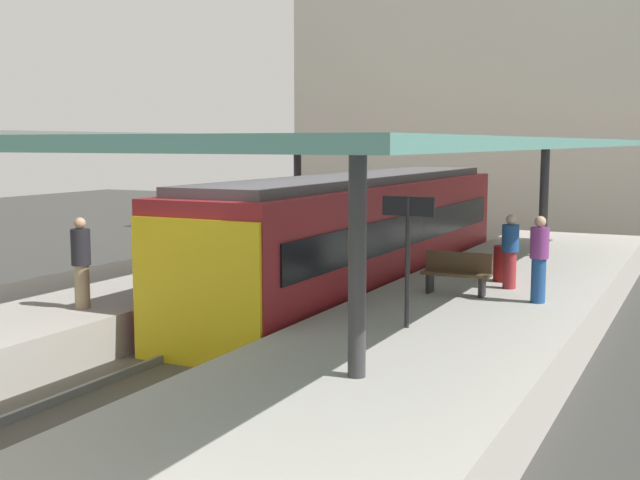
# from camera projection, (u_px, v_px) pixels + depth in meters

# --- Properties ---
(ground_plane) EXTENTS (80.00, 80.00, 0.00)m
(ground_plane) POSITION_uv_depth(u_px,v_px,m) (285.00, 338.00, 16.72)
(ground_plane) COLOR #383835
(platform_left) EXTENTS (4.40, 28.00, 1.00)m
(platform_left) POSITION_uv_depth(u_px,v_px,m) (141.00, 299.00, 18.34)
(platform_left) COLOR #ADA8A0
(platform_left) RESTS_ON ground_plane
(platform_right) EXTENTS (4.40, 28.00, 1.00)m
(platform_right) POSITION_uv_depth(u_px,v_px,m) (461.00, 334.00, 14.98)
(platform_right) COLOR #ADA8A0
(platform_right) RESTS_ON ground_plane
(track_ballast) EXTENTS (3.20, 28.00, 0.20)m
(track_ballast) POSITION_uv_depth(u_px,v_px,m) (285.00, 333.00, 16.71)
(track_ballast) COLOR #59544C
(track_ballast) RESTS_ON ground_plane
(rail_near_side) EXTENTS (0.08, 28.00, 0.14)m
(rail_near_side) POSITION_uv_depth(u_px,v_px,m) (256.00, 322.00, 17.01)
(rail_near_side) COLOR slate
(rail_near_side) RESTS_ON track_ballast
(rail_far_side) EXTENTS (0.08, 28.00, 0.14)m
(rail_far_side) POSITION_uv_depth(u_px,v_px,m) (316.00, 329.00, 16.37)
(rail_far_side) COLOR slate
(rail_far_side) RESTS_ON track_ballast
(commuter_train) EXTENTS (2.78, 14.42, 3.10)m
(commuter_train) POSITION_uv_depth(u_px,v_px,m) (361.00, 237.00, 20.04)
(commuter_train) COLOR maroon
(commuter_train) RESTS_ON track_ballast
(canopy_left) EXTENTS (4.18, 21.00, 3.28)m
(canopy_left) POSITION_uv_depth(u_px,v_px,m) (175.00, 140.00, 19.14)
(canopy_left) COLOR #333335
(canopy_left) RESTS_ON platform_left
(canopy_right) EXTENTS (4.18, 21.00, 3.17)m
(canopy_right) POSITION_uv_depth(u_px,v_px,m) (485.00, 145.00, 15.79)
(canopy_right) COLOR #333335
(canopy_right) RESTS_ON platform_right
(platform_bench) EXTENTS (1.40, 0.41, 0.86)m
(platform_bench) POSITION_uv_depth(u_px,v_px,m) (457.00, 272.00, 16.24)
(platform_bench) COLOR black
(platform_bench) RESTS_ON platform_right
(platform_sign) EXTENTS (0.90, 0.08, 2.21)m
(platform_sign) POSITION_uv_depth(u_px,v_px,m) (408.00, 232.00, 13.17)
(platform_sign) COLOR #262628
(platform_sign) RESTS_ON platform_right
(litter_bin) EXTENTS (0.44, 0.44, 0.80)m
(litter_bin) POSITION_uv_depth(u_px,v_px,m) (503.00, 264.00, 17.78)
(litter_bin) COLOR maroon
(litter_bin) RESTS_ON platform_right
(passenger_near_bench) EXTENTS (0.36, 0.36, 1.72)m
(passenger_near_bench) POSITION_uv_depth(u_px,v_px,m) (81.00, 261.00, 14.84)
(passenger_near_bench) COLOR #998460
(passenger_near_bench) RESTS_ON platform_left
(passenger_mid_platform) EXTENTS (0.36, 0.36, 1.59)m
(passenger_mid_platform) POSITION_uv_depth(u_px,v_px,m) (510.00, 250.00, 16.85)
(passenger_mid_platform) COLOR maroon
(passenger_mid_platform) RESTS_ON platform_right
(passenger_far_end) EXTENTS (0.36, 0.36, 1.70)m
(passenger_far_end) POSITION_uv_depth(u_px,v_px,m) (539.00, 258.00, 15.34)
(passenger_far_end) COLOR navy
(passenger_far_end) RESTS_ON platform_right
(station_building_backdrop) EXTENTS (18.00, 6.00, 11.00)m
(station_building_backdrop) POSITION_uv_depth(u_px,v_px,m) (513.00, 109.00, 33.79)
(station_building_backdrop) COLOR beige
(station_building_backdrop) RESTS_ON ground_plane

